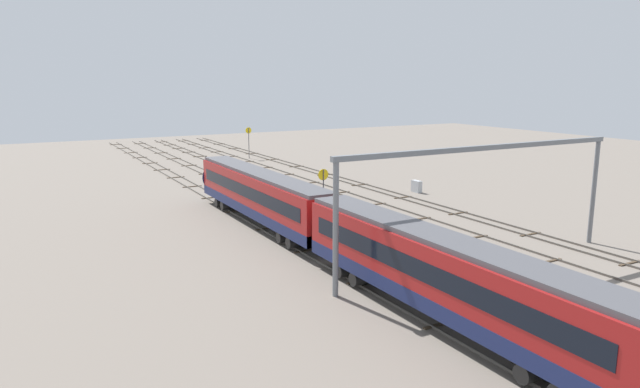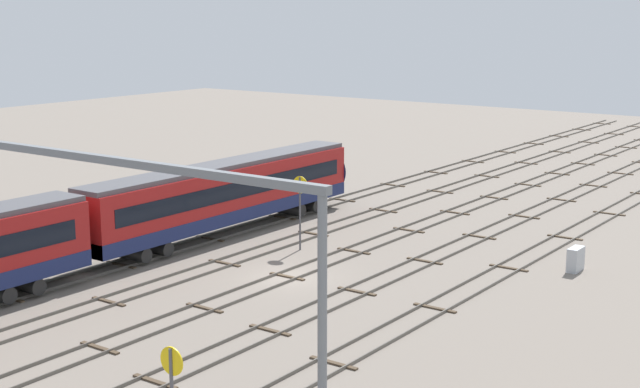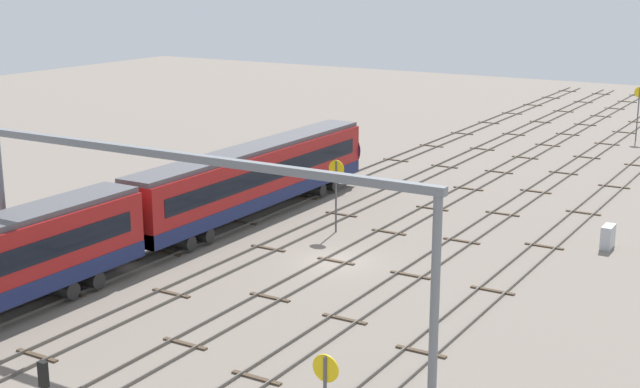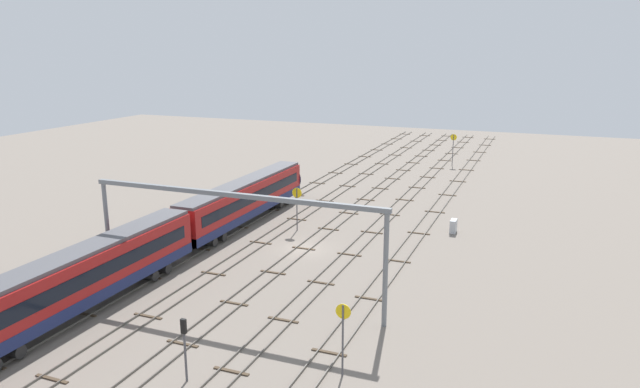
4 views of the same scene
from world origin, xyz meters
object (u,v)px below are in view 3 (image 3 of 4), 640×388
Objects in this scene: speed_sign_far_trackside at (639,105)px; speed_sign_near_foreground at (336,183)px; relay_cabinet at (608,237)px; overhead_gantry at (184,194)px.

speed_sign_near_foreground is at bearing 167.33° from speed_sign_far_trackside.
speed_sign_near_foreground is 3.37× the size of relay_cabinet.
overhead_gantry is 18.77m from speed_sign_near_foreground.
overhead_gantry reaches higher than speed_sign_near_foreground.
overhead_gantry is 4.67× the size of speed_sign_far_trackside.
speed_sign_near_foreground is 44.16m from speed_sign_far_trackside.
speed_sign_far_trackside is (43.08, -9.69, 0.32)m from speed_sign_near_foreground.
overhead_gantry reaches higher than speed_sign_far_trackside.
speed_sign_far_trackside is 3.77× the size of relay_cabinet.
overhead_gantry is 5.23× the size of speed_sign_near_foreground.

